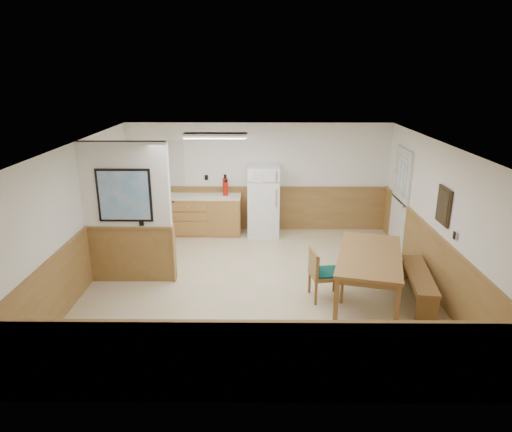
{
  "coord_description": "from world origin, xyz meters",
  "views": [
    {
      "loc": [
        0.03,
        -7.29,
        3.61
      ],
      "look_at": [
        -0.03,
        0.4,
        1.15
      ],
      "focal_mm": 32.0,
      "sensor_mm": 36.0,
      "label": 1
    }
  ],
  "objects_px": {
    "dining_table": "(370,259)",
    "dining_bench": "(419,279)",
    "fire_extinguisher": "(225,186)",
    "soap_bottle": "(162,190)",
    "dining_chair": "(320,271)",
    "refrigerator": "(263,201)"
  },
  "relations": [
    {
      "from": "refrigerator",
      "to": "dining_table",
      "type": "bearing_deg",
      "value": -61.33
    },
    {
      "from": "dining_chair",
      "to": "fire_extinguisher",
      "type": "relative_size",
      "value": 1.76
    },
    {
      "from": "refrigerator",
      "to": "fire_extinguisher",
      "type": "bearing_deg",
      "value": 173.65
    },
    {
      "from": "fire_extinguisher",
      "to": "soap_bottle",
      "type": "distance_m",
      "value": 1.45
    },
    {
      "from": "dining_bench",
      "to": "soap_bottle",
      "type": "distance_m",
      "value": 5.84
    },
    {
      "from": "dining_table",
      "to": "soap_bottle",
      "type": "bearing_deg",
      "value": 156.69
    },
    {
      "from": "fire_extinguisher",
      "to": "dining_table",
      "type": "bearing_deg",
      "value": -33.82
    },
    {
      "from": "dining_bench",
      "to": "dining_chair",
      "type": "relative_size",
      "value": 1.89
    },
    {
      "from": "dining_table",
      "to": "fire_extinguisher",
      "type": "bearing_deg",
      "value": 144.23
    },
    {
      "from": "dining_chair",
      "to": "fire_extinguisher",
      "type": "distance_m",
      "value": 3.7
    },
    {
      "from": "dining_table",
      "to": "dining_bench",
      "type": "xyz_separation_m",
      "value": [
        0.82,
        -0.09,
        -0.32
      ]
    },
    {
      "from": "refrigerator",
      "to": "fire_extinguisher",
      "type": "xyz_separation_m",
      "value": [
        -0.85,
        0.08,
        0.31
      ]
    },
    {
      "from": "dining_chair",
      "to": "fire_extinguisher",
      "type": "bearing_deg",
      "value": 111.32
    },
    {
      "from": "dining_bench",
      "to": "fire_extinguisher",
      "type": "bearing_deg",
      "value": 145.62
    },
    {
      "from": "soap_bottle",
      "to": "dining_chair",
      "type": "bearing_deg",
      "value": -44.89
    },
    {
      "from": "dining_table",
      "to": "fire_extinguisher",
      "type": "height_order",
      "value": "fire_extinguisher"
    },
    {
      "from": "dining_table",
      "to": "fire_extinguisher",
      "type": "relative_size",
      "value": 4.51
    },
    {
      "from": "dining_chair",
      "to": "fire_extinguisher",
      "type": "height_order",
      "value": "fire_extinguisher"
    },
    {
      "from": "dining_table",
      "to": "dining_bench",
      "type": "bearing_deg",
      "value": 8.44
    },
    {
      "from": "dining_chair",
      "to": "soap_bottle",
      "type": "bearing_deg",
      "value": 127.36
    },
    {
      "from": "dining_table",
      "to": "soap_bottle",
      "type": "height_order",
      "value": "soap_bottle"
    },
    {
      "from": "refrigerator",
      "to": "dining_table",
      "type": "height_order",
      "value": "refrigerator"
    }
  ]
}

